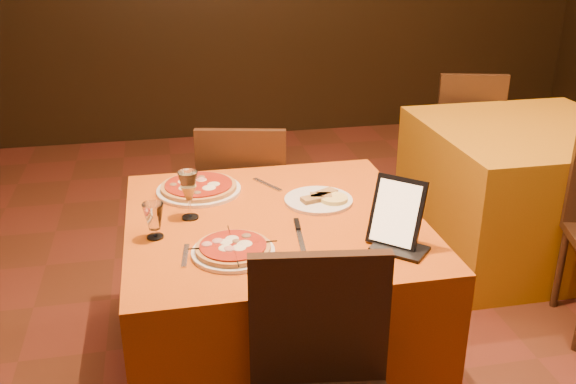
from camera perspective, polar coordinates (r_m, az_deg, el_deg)
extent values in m
cube|color=#5E2D19|center=(2.84, 7.81, -16.38)|extent=(6.00, 7.00, 0.01)
cube|color=#BC4C0C|center=(2.61, -1.18, -9.79)|extent=(1.10, 1.10, 0.75)
cube|color=#AE6B0B|center=(3.87, 20.14, 0.10)|extent=(1.10, 1.10, 0.75)
cylinder|color=white|center=(2.17, -4.89, -5.34)|extent=(0.28, 0.28, 0.01)
cylinder|color=#AD4C23|center=(2.17, -4.91, -4.96)|extent=(0.25, 0.25, 0.02)
cylinder|color=white|center=(2.68, -7.92, 0.17)|extent=(0.35, 0.35, 0.01)
cylinder|color=#AD4C23|center=(2.67, -7.94, 0.49)|extent=(0.31, 0.31, 0.02)
cylinder|color=white|center=(2.56, 2.73, -0.74)|extent=(0.27, 0.27, 0.01)
cylinder|color=olive|center=(2.55, 2.73, -0.39)|extent=(0.17, 0.17, 0.02)
cube|color=black|center=(2.21, 9.63, -1.79)|extent=(0.20, 0.19, 0.23)
cube|color=silver|center=(2.28, 1.05, -3.95)|extent=(0.04, 0.23, 0.01)
cube|color=silver|center=(2.18, -9.11, -5.61)|extent=(0.04, 0.16, 0.01)
cube|color=silver|center=(2.72, -1.85, 0.66)|extent=(0.10, 0.17, 0.01)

